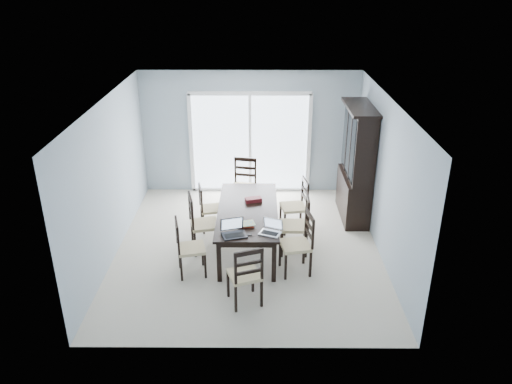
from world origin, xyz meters
TOP-DOWN VIEW (x-y plane):
  - floor at (0.00, 0.00)m, footprint 5.00×5.00m
  - ceiling at (0.00, 0.00)m, footprint 5.00×5.00m
  - back_wall at (0.00, 2.50)m, footprint 4.50×0.02m
  - wall_left at (-2.25, 0.00)m, footprint 0.02×5.00m
  - wall_right at (2.25, 0.00)m, footprint 0.02×5.00m
  - balcony at (0.00, 3.50)m, footprint 4.50×2.00m
  - railing at (0.00, 4.50)m, footprint 4.50×0.06m
  - dining_table at (0.00, 0.00)m, footprint 1.00×2.20m
  - china_hutch at (2.02, 1.25)m, footprint 0.50×1.38m
  - sliding_door at (0.00, 2.48)m, footprint 2.52×0.05m
  - chair_left_near at (-0.96, -0.80)m, footprint 0.50×0.49m
  - chair_left_mid at (-0.83, -0.07)m, footprint 0.56×0.55m
  - chair_left_far at (-0.77, 0.69)m, footprint 0.46×0.45m
  - chair_right_near at (0.86, -0.70)m, footprint 0.53×0.52m
  - chair_right_mid at (0.88, -0.09)m, footprint 0.47×0.45m
  - chair_right_far at (0.91, 0.69)m, footprint 0.51×0.50m
  - chair_end_near at (0.01, -1.61)m, footprint 0.55×0.55m
  - chair_end_far at (-0.10, 1.59)m, footprint 0.53×0.54m
  - laptop_dark at (-0.18, -0.91)m, footprint 0.42×0.34m
  - laptop_silver at (0.36, -0.84)m, footprint 0.37×0.32m
  - book_stack at (-0.01, -0.58)m, footprint 0.30×0.26m
  - cell_phone at (0.03, -0.89)m, footprint 0.10×0.06m
  - game_box at (0.09, 0.30)m, footprint 0.31×0.21m
  - hot_tub at (-0.21, 3.30)m, footprint 1.77×1.60m

SIDE VIEW (x-z plane):
  - balcony at x=0.00m, z-range -0.10..0.00m
  - floor at x=0.00m, z-range 0.00..0.00m
  - hot_tub at x=-0.21m, z-range 0.00..0.87m
  - chair_left_far at x=-0.77m, z-range 0.03..1.04m
  - railing at x=0.00m, z-range 0.00..1.10m
  - chair_left_near at x=-0.96m, z-range 0.03..1.13m
  - chair_end_near at x=0.01m, z-range 0.03..1.16m
  - chair_right_far at x=0.91m, z-range 0.03..1.18m
  - chair_right_near at x=0.86m, z-range 0.03..1.21m
  - chair_right_mid at x=0.88m, z-range 0.03..1.22m
  - chair_left_mid at x=-0.83m, z-range 0.03..1.23m
  - chair_end_far at x=-0.10m, z-range 0.03..1.24m
  - dining_table at x=0.00m, z-range 0.30..1.05m
  - cell_phone at x=0.03m, z-range 0.75..0.76m
  - book_stack at x=-0.01m, z-range 0.75..0.79m
  - game_box at x=0.09m, z-range 0.75..0.82m
  - laptop_silver at x=0.36m, z-range 0.69..0.91m
  - laptop_dark at x=-0.18m, z-range 0.69..0.93m
  - china_hutch at x=2.02m, z-range -0.03..2.17m
  - sliding_door at x=0.00m, z-range 0.00..2.18m
  - back_wall at x=0.00m, z-range 0.00..2.60m
  - wall_left at x=-2.25m, z-range 0.00..2.60m
  - wall_right at x=2.25m, z-range 0.00..2.60m
  - ceiling at x=0.00m, z-range 2.60..2.60m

